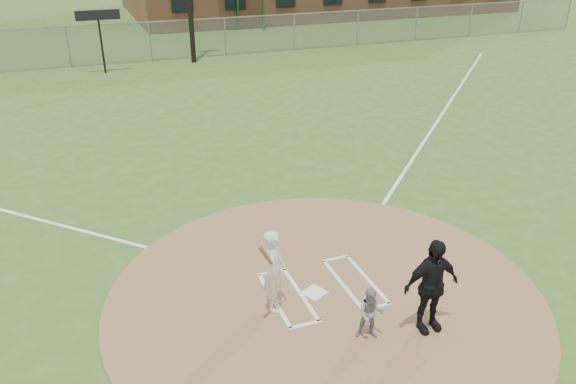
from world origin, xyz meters
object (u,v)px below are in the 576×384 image
object	(u,v)px
home_plate	(315,293)
catcher	(371,314)
batter_at_plate	(274,270)
umpire	(431,286)

from	to	relation	value
home_plate	catcher	world-z (taller)	catcher
home_plate	catcher	xyz separation A→B (m)	(0.38, -1.50, 0.47)
home_plate	catcher	distance (m)	1.62
catcher	batter_at_plate	world-z (taller)	batter_at_plate
catcher	umpire	world-z (taller)	umpire
home_plate	batter_at_plate	size ratio (longest dim) A/B	0.22
home_plate	batter_at_plate	bearing A→B (deg)	-172.24
catcher	umpire	xyz separation A→B (m)	(1.05, -0.14, 0.40)
home_plate	umpire	xyz separation A→B (m)	(1.44, -1.64, 0.88)
catcher	umpire	distance (m)	1.14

